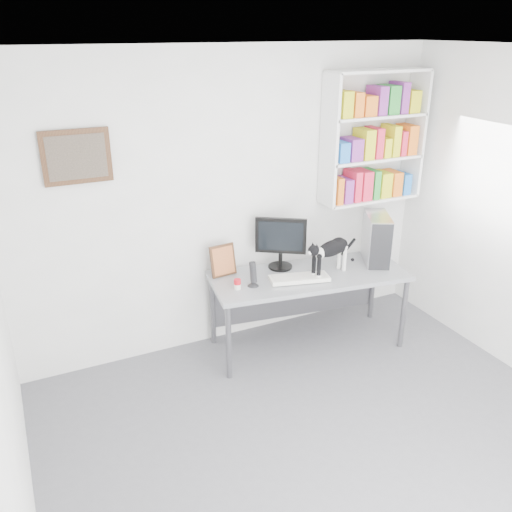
% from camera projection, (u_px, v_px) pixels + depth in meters
% --- Properties ---
extents(room, '(4.01, 4.01, 2.70)m').
position_uv_depth(room, '(364.00, 294.00, 3.23)').
color(room, '#5C5B61').
rests_on(room, ground).
extents(bookshelf, '(1.03, 0.28, 1.24)m').
position_uv_depth(bookshelf, '(374.00, 137.00, 5.12)').
color(bookshelf, silver).
rests_on(bookshelf, room).
extents(wall_art, '(0.52, 0.04, 0.42)m').
position_uv_depth(wall_art, '(77.00, 157.00, 4.14)').
color(wall_art, '#4C2F18').
rests_on(wall_art, room).
extents(desk, '(1.86, 0.94, 0.74)m').
position_uv_depth(desk, '(308.00, 310.00, 5.07)').
color(desk, gray).
rests_on(desk, room).
extents(monitor, '(0.51, 0.44, 0.50)m').
position_uv_depth(monitor, '(281.00, 243.00, 4.96)').
color(monitor, black).
rests_on(monitor, desk).
extents(keyboard, '(0.56, 0.33, 0.04)m').
position_uv_depth(keyboard, '(299.00, 278.00, 4.80)').
color(keyboard, silver).
rests_on(keyboard, desk).
extents(pc_tower, '(0.39, 0.50, 0.46)m').
position_uv_depth(pc_tower, '(376.00, 238.00, 5.11)').
color(pc_tower, silver).
rests_on(pc_tower, desk).
extents(speaker, '(0.11, 0.11, 0.23)m').
position_uv_depth(speaker, '(253.00, 274.00, 4.65)').
color(speaker, black).
rests_on(speaker, desk).
extents(leaning_print, '(0.25, 0.12, 0.30)m').
position_uv_depth(leaning_print, '(223.00, 260.00, 4.85)').
color(leaning_print, '#4C2F18').
rests_on(leaning_print, desk).
extents(soup_can, '(0.08, 0.08, 0.09)m').
position_uv_depth(soup_can, '(237.00, 284.00, 4.63)').
color(soup_can, red).
rests_on(soup_can, desk).
extents(cat, '(0.56, 0.28, 0.34)m').
position_uv_depth(cat, '(331.00, 257.00, 4.86)').
color(cat, black).
rests_on(cat, desk).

